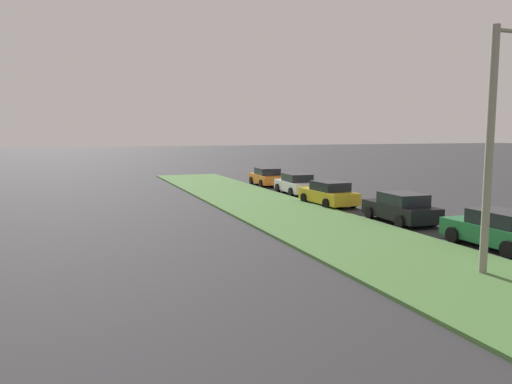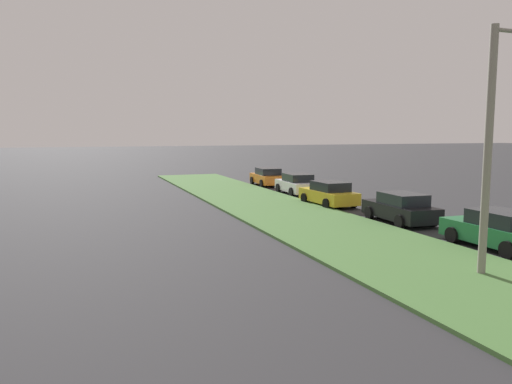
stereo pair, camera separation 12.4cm
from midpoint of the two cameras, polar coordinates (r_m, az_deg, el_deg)
The scene contains 7 objects.
grass_median at distance 22.56m, azimuth 8.57°, elevation -4.26°, with size 60.00×6.00×0.12m, color #477238.
parked_car_green at distance 20.87m, azimuth 26.31°, elevation -3.97°, with size 4.31×2.03×1.47m.
parked_car_black at distance 25.13m, azimuth 16.48°, elevation -1.80°, with size 4.37×2.16×1.47m.
parked_car_yellow at distance 30.04m, azimuth 8.51°, elevation -0.21°, with size 4.36×2.14×1.47m.
parked_car_white at distance 35.42m, azimuth 4.83°, elevation 0.91°, with size 4.38×2.18×1.47m.
parked_car_orange at distance 40.95m, azimuth 1.41°, elevation 1.74°, with size 4.39×2.19×1.47m.
streetlight at distance 16.55m, azimuth 26.31°, elevation 6.17°, with size 0.38×2.87×7.50m.
Camera 2 is at (-9.43, 17.19, 4.39)m, focal length 34.69 mm.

